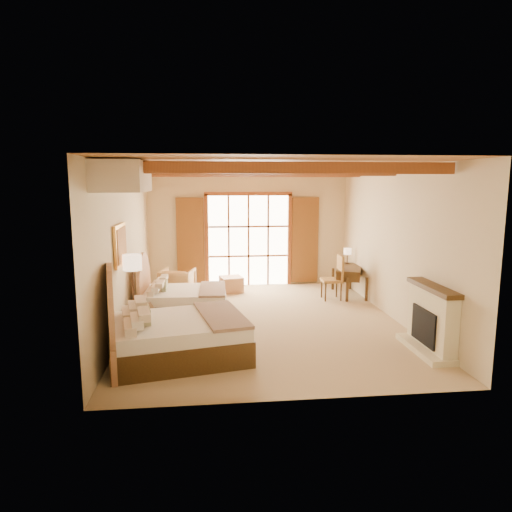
{
  "coord_description": "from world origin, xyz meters",
  "views": [
    {
      "loc": [
        -1.16,
        -9.09,
        2.87
      ],
      "look_at": [
        -0.15,
        0.2,
        1.35
      ],
      "focal_mm": 32.0,
      "sensor_mm": 36.0,
      "label": 1
    }
  ],
  "objects": [
    {
      "name": "floor_lamp",
      "position": [
        -2.5,
        -0.83,
        1.34
      ],
      "size": [
        0.33,
        0.33,
        1.58
      ],
      "color": "#342217",
      "rests_on": "floor"
    },
    {
      "name": "ceiling_beams",
      "position": [
        0.0,
        0.0,
        3.08
      ],
      "size": [
        5.39,
        4.6,
        0.18
      ],
      "primitive_type": null,
      "color": "#944E1F",
      "rests_on": "ceiling"
    },
    {
      "name": "bed_far",
      "position": [
        -1.8,
        0.7,
        0.36
      ],
      "size": [
        1.87,
        1.44,
        1.2
      ],
      "rotation": [
        0.0,
        0.0,
        -0.03
      ],
      "color": "#4B3618",
      "rests_on": "floor"
    },
    {
      "name": "ottoman",
      "position": [
        -0.53,
        2.69,
        0.2
      ],
      "size": [
        0.65,
        0.65,
        0.4
      ],
      "primitive_type": "cube",
      "rotation": [
        0.0,
        0.0,
        0.2
      ],
      "color": "tan",
      "rests_on": "floor"
    },
    {
      "name": "french_doors",
      "position": [
        0.0,
        3.44,
        1.25
      ],
      "size": [
        3.95,
        0.08,
        2.6
      ],
      "color": "white",
      "rests_on": "ground"
    },
    {
      "name": "armchair",
      "position": [
        -1.91,
        2.23,
        0.36
      ],
      "size": [
        0.94,
        0.95,
        0.73
      ],
      "primitive_type": "imported",
      "rotation": [
        0.0,
        0.0,
        -3.36
      ],
      "color": "tan",
      "rests_on": "floor"
    },
    {
      "name": "wall_right",
      "position": [
        2.75,
        0.0,
        1.6
      ],
      "size": [
        0.0,
        7.0,
        7.0
      ],
      "primitive_type": "plane",
      "rotation": [
        1.57,
        0.0,
        -1.57
      ],
      "color": "beige",
      "rests_on": "ground"
    },
    {
      "name": "nightstand",
      "position": [
        -2.42,
        -0.67,
        0.29
      ],
      "size": [
        0.59,
        0.59,
        0.58
      ],
      "primitive_type": "cube",
      "rotation": [
        0.0,
        0.0,
        0.27
      ],
      "color": "#4B3618",
      "rests_on": "floor"
    },
    {
      "name": "desk_chair",
      "position": [
        1.91,
        1.62,
        0.34
      ],
      "size": [
        0.49,
        0.49,
        1.09
      ],
      "rotation": [
        0.0,
        0.0,
        -0.03
      ],
      "color": "#A5803F",
      "rests_on": "floor"
    },
    {
      "name": "wall_back",
      "position": [
        0.0,
        3.5,
        1.6
      ],
      "size": [
        5.5,
        0.0,
        5.5
      ],
      "primitive_type": "plane",
      "rotation": [
        1.57,
        0.0,
        0.0
      ],
      "color": "beige",
      "rests_on": "ground"
    },
    {
      "name": "desk",
      "position": [
        2.45,
        1.99,
        0.39
      ],
      "size": [
        1.02,
        1.48,
        0.73
      ],
      "rotation": [
        0.0,
        0.0,
        -0.36
      ],
      "color": "#4B3618",
      "rests_on": "floor"
    },
    {
      "name": "floor",
      "position": [
        0.0,
        0.0,
        0.0
      ],
      "size": [
        7.0,
        7.0,
        0.0
      ],
      "primitive_type": "plane",
      "color": "tan",
      "rests_on": "ground"
    },
    {
      "name": "bed_near",
      "position": [
        -1.82,
        -1.82,
        0.43
      ],
      "size": [
        2.48,
        2.04,
        1.43
      ],
      "rotation": [
        0.0,
        0.0,
        0.2
      ],
      "color": "#4B3618",
      "rests_on": "floor"
    },
    {
      "name": "desk_lamp",
      "position": [
        2.55,
        2.5,
        1.04
      ],
      "size": [
        0.2,
        0.2,
        0.4
      ],
      "color": "#342217",
      "rests_on": "desk"
    },
    {
      "name": "wall_left",
      "position": [
        -2.75,
        0.0,
        1.6
      ],
      "size": [
        0.0,
        7.0,
        7.0
      ],
      "primitive_type": "plane",
      "rotation": [
        1.57,
        0.0,
        1.57
      ],
      "color": "beige",
      "rests_on": "ground"
    },
    {
      "name": "painting",
      "position": [
        -2.7,
        -0.75,
        1.75
      ],
      "size": [
        0.06,
        0.95,
        0.75
      ],
      "color": "gold",
      "rests_on": "wall_left"
    },
    {
      "name": "fireplace",
      "position": [
        2.6,
        -2.0,
        0.51
      ],
      "size": [
        0.46,
        1.4,
        1.16
      ],
      "color": "beige",
      "rests_on": "ground"
    },
    {
      "name": "ceiling",
      "position": [
        0.0,
        0.0,
        3.2
      ],
      "size": [
        7.0,
        7.0,
        0.0
      ],
      "primitive_type": "plane",
      "rotation": [
        3.14,
        0.0,
        0.0
      ],
      "color": "#B0733D",
      "rests_on": "ground"
    },
    {
      "name": "canopy_valance",
      "position": [
        -2.4,
        -2.0,
        2.95
      ],
      "size": [
        0.7,
        1.4,
        0.45
      ],
      "primitive_type": "cube",
      "color": "beige",
      "rests_on": "ceiling"
    }
  ]
}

